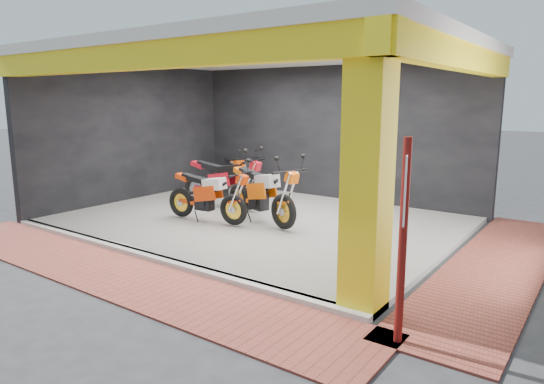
# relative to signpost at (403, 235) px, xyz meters

# --- Properties ---
(ground) EXTENTS (80.00, 80.00, 0.00)m
(ground) POSITION_rel_signpost_xyz_m (-4.43, 1.31, -1.24)
(ground) COLOR #2D2D30
(ground) RESTS_ON ground
(showroom_floor) EXTENTS (8.00, 6.00, 0.10)m
(showroom_floor) POSITION_rel_signpost_xyz_m (-4.43, 3.31, -1.19)
(showroom_floor) COLOR silver
(showroom_floor) RESTS_ON ground
(showroom_ceiling) EXTENTS (8.40, 6.40, 0.20)m
(showroom_ceiling) POSITION_rel_signpost_xyz_m (-4.43, 3.31, 2.36)
(showroom_ceiling) COLOR beige
(showroom_ceiling) RESTS_ON corner_column
(back_wall) EXTENTS (8.20, 0.20, 3.50)m
(back_wall) POSITION_rel_signpost_xyz_m (-4.43, 6.41, 0.51)
(back_wall) COLOR black
(back_wall) RESTS_ON ground
(left_wall) EXTENTS (0.20, 6.20, 3.50)m
(left_wall) POSITION_rel_signpost_xyz_m (-8.53, 3.31, 0.51)
(left_wall) COLOR black
(left_wall) RESTS_ON ground
(corner_column) EXTENTS (0.50, 0.50, 3.50)m
(corner_column) POSITION_rel_signpost_xyz_m (-0.68, 0.56, 0.51)
(corner_column) COLOR yellow
(corner_column) RESTS_ON ground
(header_beam_front) EXTENTS (8.40, 0.30, 0.40)m
(header_beam_front) POSITION_rel_signpost_xyz_m (-4.43, 0.31, 2.06)
(header_beam_front) COLOR yellow
(header_beam_front) RESTS_ON corner_column
(header_beam_right) EXTENTS (0.30, 6.40, 0.40)m
(header_beam_right) POSITION_rel_signpost_xyz_m (-0.43, 3.31, 2.06)
(header_beam_right) COLOR yellow
(header_beam_right) RESTS_ON corner_column
(floor_kerb) EXTENTS (8.00, 0.20, 0.10)m
(floor_kerb) POSITION_rel_signpost_xyz_m (-4.43, 0.29, -1.19)
(floor_kerb) COLOR silver
(floor_kerb) RESTS_ON ground
(paver_front) EXTENTS (9.00, 1.40, 0.03)m
(paver_front) POSITION_rel_signpost_xyz_m (-4.43, -0.49, -1.23)
(paver_front) COLOR brown
(paver_front) RESTS_ON ground
(paver_right) EXTENTS (1.40, 7.00, 0.03)m
(paver_right) POSITION_rel_signpost_xyz_m (0.37, 3.31, -1.23)
(paver_right) COLOR brown
(paver_right) RESTS_ON ground
(signpost) EXTENTS (0.12, 0.31, 2.27)m
(signpost) POSITION_rel_signpost_xyz_m (0.00, 0.00, 0.00)
(signpost) COLOR maroon
(signpost) RESTS_ON ground
(moto_hero) EXTENTS (2.20, 0.98, 1.31)m
(moto_hero) POSITION_rel_signpost_xyz_m (-4.48, 2.53, -0.49)
(moto_hero) COLOR red
(moto_hero) RESTS_ON showroom_floor
(moto_row_a) EXTENTS (2.52, 1.50, 1.45)m
(moto_row_a) POSITION_rel_signpost_xyz_m (-3.47, 2.85, -0.42)
(moto_row_a) COLOR #E65B09
(moto_row_a) RESTS_ON showroom_floor
(moto_row_b) EXTENTS (2.39, 1.04, 1.42)m
(moto_row_b) POSITION_rel_signpost_xyz_m (-5.10, 3.75, -0.43)
(moto_row_b) COLOR #AD121E
(moto_row_b) RESTS_ON showroom_floor
(moto_row_c) EXTENTS (2.04, 1.35, 1.17)m
(moto_row_c) POSITION_rel_signpost_xyz_m (-6.60, 5.54, -0.56)
(moto_row_c) COLOR black
(moto_row_c) RESTS_ON showroom_floor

